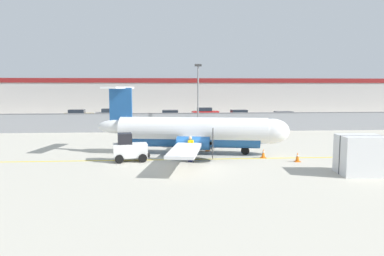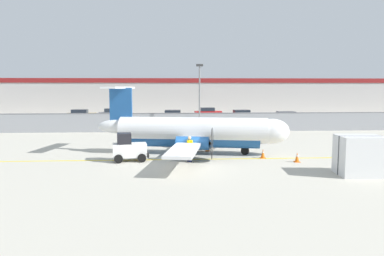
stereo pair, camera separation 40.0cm
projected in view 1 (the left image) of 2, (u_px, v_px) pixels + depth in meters
ground_plane at (186, 159)px, 25.39m from camera, size 140.00×140.00×0.01m
perimeter_fence at (178, 122)px, 41.13m from camera, size 98.00×0.10×2.10m
parking_lot_strip at (175, 122)px, 52.65m from camera, size 98.00×17.00×0.12m
background_building at (172, 96)px, 70.63m from camera, size 91.00×8.10×6.50m
commuter_airplane at (196, 132)px, 27.39m from camera, size 14.17×16.03×4.92m
baggage_tug at (130, 148)px, 24.69m from camera, size 2.47×1.67×1.88m
ground_crew_worker at (190, 147)px, 24.48m from camera, size 0.48×0.48×1.70m
cargo_container at (361, 155)px, 20.93m from camera, size 2.54×2.17×2.20m
traffic_cone_near_left at (263, 153)px, 25.89m from camera, size 0.36×0.36×0.64m
traffic_cone_near_right at (207, 147)px, 28.71m from camera, size 0.36×0.36×0.64m
traffic_cone_far_left at (298, 157)px, 24.56m from camera, size 0.36×0.36×0.64m
parked_car_0 at (78, 115)px, 54.19m from camera, size 4.24×2.08×1.58m
parked_car_1 at (110, 114)px, 56.58m from camera, size 4.36×2.35×1.58m
parked_car_2 at (128, 120)px, 45.74m from camera, size 4.22×2.03×1.58m
parked_car_3 at (170, 116)px, 52.80m from camera, size 4.28×2.16×1.58m
parked_car_4 at (205, 113)px, 59.36m from camera, size 4.30×2.22×1.58m
parked_car_5 at (240, 115)px, 53.48m from camera, size 4.29×2.18×1.58m
parked_car_6 at (284, 117)px, 49.84m from camera, size 4.28×2.17×1.58m
apron_light_pole at (198, 93)px, 38.93m from camera, size 0.70×0.30×7.27m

